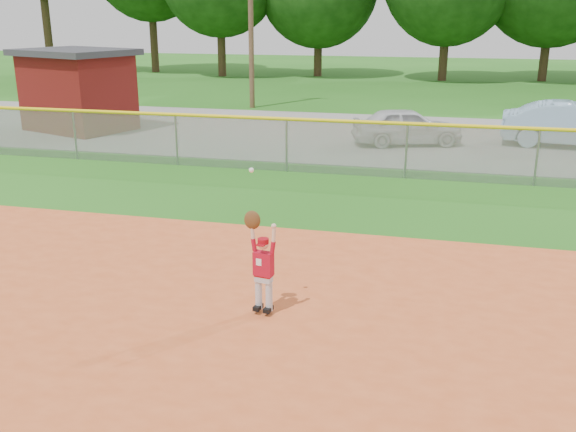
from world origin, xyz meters
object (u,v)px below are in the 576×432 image
object	(u,v)px
ballplayer	(262,262)
car_white_a	(407,126)
utility_shed	(78,89)
car_blue	(572,125)

from	to	relation	value
ballplayer	car_white_a	bearing A→B (deg)	84.90
utility_shed	ballplayer	xyz separation A→B (m)	(11.12, -13.50, -0.69)
car_blue	ballplayer	distance (m)	15.88
car_blue	utility_shed	world-z (taller)	utility_shed
car_white_a	ballplayer	bearing A→B (deg)	156.48
car_blue	ballplayer	xyz separation A→B (m)	(-6.54, -14.46, 0.09)
car_blue	utility_shed	xyz separation A→B (m)	(-17.66, -0.96, 0.78)
car_white_a	utility_shed	world-z (taller)	utility_shed
car_blue	car_white_a	bearing A→B (deg)	104.59
car_white_a	car_blue	bearing A→B (deg)	-98.54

